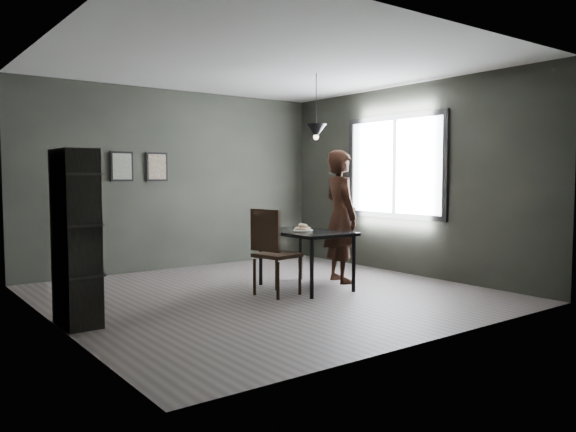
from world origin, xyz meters
TOP-DOWN VIEW (x-y plane):
  - ground at (0.00, 0.00)m, footprint 5.00×5.00m
  - back_wall at (0.00, 2.50)m, footprint 5.00×0.10m
  - ceiling at (0.00, 0.00)m, footprint 5.00×5.00m
  - window_assembly at (2.47, 0.20)m, footprint 0.04×1.96m
  - cafe_table at (0.60, 0.00)m, footprint 0.80×1.20m
  - white_plate at (0.51, -0.05)m, footprint 0.23×0.23m
  - donut_pile at (0.51, -0.05)m, footprint 0.20×0.21m
  - woman at (1.27, 0.07)m, footprint 0.59×0.75m
  - wood_chair at (-0.03, -0.13)m, footprint 0.54×0.54m
  - shelf_unit at (-2.32, -0.09)m, footprint 0.33×0.58m
  - pendant_lamp at (0.85, 0.10)m, footprint 0.28×0.28m
  - framed_print_left at (-0.90, 2.47)m, footprint 0.34×0.04m
  - framed_print_right at (-0.35, 2.47)m, footprint 0.34×0.04m

SIDE VIEW (x-z plane):
  - ground at x=0.00m, z-range 0.00..0.00m
  - wood_chair at x=-0.03m, z-range 0.07..1.13m
  - cafe_table at x=0.60m, z-range 0.30..1.05m
  - white_plate at x=0.51m, z-range 0.75..0.76m
  - donut_pile at x=0.51m, z-range 0.75..0.84m
  - shelf_unit at x=-2.32m, z-range 0.00..1.71m
  - woman at x=1.27m, z-range 0.00..1.81m
  - back_wall at x=0.00m, z-range 0.00..2.80m
  - window_assembly at x=2.47m, z-range 0.82..2.38m
  - framed_print_left at x=-0.90m, z-range 1.38..1.82m
  - framed_print_right at x=-0.35m, z-range 1.38..1.82m
  - pendant_lamp at x=0.85m, z-range 1.62..2.48m
  - ceiling at x=0.00m, z-range 2.79..2.81m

